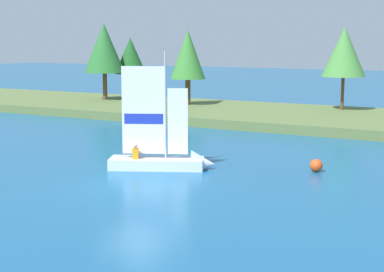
{
  "coord_description": "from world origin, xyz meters",
  "views": [
    {
      "loc": [
        13.43,
        -19.58,
        5.86
      ],
      "look_at": [
        -0.48,
        6.02,
        1.2
      ],
      "focal_mm": 56.26,
      "sensor_mm": 36.0,
      "label": 1
    }
  ],
  "objects_px": {
    "shoreline_tree_midright": "(344,52)",
    "channel_buoy": "(316,166)",
    "shoreline_tree_centre": "(188,55)",
    "shoreline_tree_left": "(104,48)",
    "sailboat": "(171,160)",
    "shoreline_tree_midleft": "(130,56)"
  },
  "relations": [
    {
      "from": "shoreline_tree_midright",
      "to": "channel_buoy",
      "type": "xyz_separation_m",
      "value": [
        3.92,
        -19.33,
        -4.69
      ]
    },
    {
      "from": "shoreline_tree_left",
      "to": "shoreline_tree_centre",
      "type": "height_order",
      "value": "shoreline_tree_left"
    },
    {
      "from": "sailboat",
      "to": "channel_buoy",
      "type": "bearing_deg",
      "value": -1.72
    },
    {
      "from": "shoreline_tree_midleft",
      "to": "sailboat",
      "type": "xyz_separation_m",
      "value": [
        17.42,
        -22.33,
        -3.99
      ]
    },
    {
      "from": "shoreline_tree_centre",
      "to": "shoreline_tree_midright",
      "type": "bearing_deg",
      "value": 11.04
    },
    {
      "from": "shoreline_tree_left",
      "to": "sailboat",
      "type": "xyz_separation_m",
      "value": [
        18.37,
        -19.69,
        -4.72
      ]
    },
    {
      "from": "shoreline_tree_midleft",
      "to": "shoreline_tree_midright",
      "type": "height_order",
      "value": "shoreline_tree_midright"
    },
    {
      "from": "shoreline_tree_left",
      "to": "shoreline_tree_midright",
      "type": "relative_size",
      "value": 1.08
    },
    {
      "from": "shoreline_tree_left",
      "to": "sailboat",
      "type": "relative_size",
      "value": 1.16
    },
    {
      "from": "shoreline_tree_midleft",
      "to": "shoreline_tree_midright",
      "type": "bearing_deg",
      "value": -1.28
    },
    {
      "from": "shoreline_tree_midright",
      "to": "sailboat",
      "type": "bearing_deg",
      "value": -95.56
    },
    {
      "from": "shoreline_tree_left",
      "to": "sailboat",
      "type": "distance_m",
      "value": 27.34
    },
    {
      "from": "shoreline_tree_midright",
      "to": "sailboat",
      "type": "distance_m",
      "value": 22.46
    },
    {
      "from": "shoreline_tree_midleft",
      "to": "shoreline_tree_centre",
      "type": "distance_m",
      "value": 8.01
    },
    {
      "from": "shoreline_tree_centre",
      "to": "shoreline_tree_midright",
      "type": "xyz_separation_m",
      "value": [
        12.05,
        2.35,
        0.29
      ]
    },
    {
      "from": "shoreline_tree_centre",
      "to": "shoreline_tree_midright",
      "type": "relative_size",
      "value": 0.98
    },
    {
      "from": "shoreline_tree_midright",
      "to": "sailboat",
      "type": "height_order",
      "value": "shoreline_tree_midright"
    },
    {
      "from": "shoreline_tree_left",
      "to": "shoreline_tree_midright",
      "type": "xyz_separation_m",
      "value": [
        20.5,
        2.2,
        -0.17
      ]
    },
    {
      "from": "shoreline_tree_left",
      "to": "shoreline_tree_midright",
      "type": "distance_m",
      "value": 20.62
    },
    {
      "from": "shoreline_tree_centre",
      "to": "channel_buoy",
      "type": "height_order",
      "value": "shoreline_tree_centre"
    },
    {
      "from": "sailboat",
      "to": "channel_buoy",
      "type": "height_order",
      "value": "sailboat"
    },
    {
      "from": "shoreline_tree_left",
      "to": "channel_buoy",
      "type": "height_order",
      "value": "shoreline_tree_left"
    }
  ]
}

